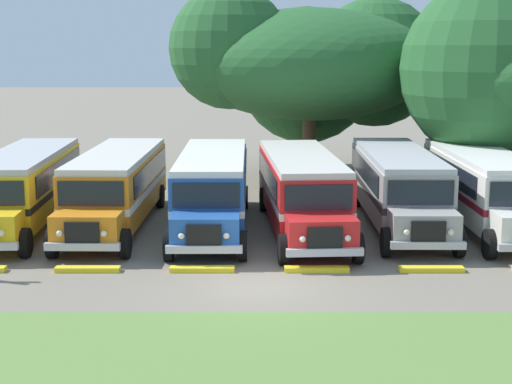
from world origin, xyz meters
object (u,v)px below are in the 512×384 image
at_px(parked_bus_slot_0, 21,185).
at_px(broad_shade_tree, 308,65).
at_px(parked_bus_slot_1, 114,185).
at_px(parked_bus_slot_5, 480,185).
at_px(parked_bus_slot_4, 395,184).
at_px(parked_bus_slot_2, 210,186).
at_px(parked_bus_slot_3, 299,188).

xyz_separation_m(parked_bus_slot_0, broad_shade_tree, (11.85, 11.42, 4.31)).
height_order(parked_bus_slot_1, parked_bus_slot_5, same).
distance_m(parked_bus_slot_4, broad_shade_tree, 12.36).
bearing_deg(parked_bus_slot_1, parked_bus_slot_5, 90.69).
relative_size(parked_bus_slot_1, parked_bus_slot_4, 1.00).
bearing_deg(parked_bus_slot_5, parked_bus_slot_0, -90.88).
xyz_separation_m(parked_bus_slot_2, parked_bus_slot_5, (10.44, 0.24, 0.00)).
relative_size(parked_bus_slot_2, parked_bus_slot_5, 1.00).
height_order(parked_bus_slot_2, parked_bus_slot_3, same).
distance_m(parked_bus_slot_0, parked_bus_slot_1, 3.57).
bearing_deg(parked_bus_slot_0, broad_shade_tree, 131.76).
bearing_deg(parked_bus_slot_2, parked_bus_slot_5, 90.90).
bearing_deg(parked_bus_slot_5, parked_bus_slot_3, -85.68).
relative_size(parked_bus_slot_3, parked_bus_slot_4, 1.01).
height_order(parked_bus_slot_0, parked_bus_slot_3, same).
distance_m(parked_bus_slot_1, parked_bus_slot_5, 14.17).
relative_size(parked_bus_slot_3, broad_shade_tree, 0.78).
distance_m(parked_bus_slot_3, broad_shade_tree, 12.93).
xyz_separation_m(parked_bus_slot_0, parked_bus_slot_1, (3.57, -0.02, 0.00)).
height_order(parked_bus_slot_2, parked_bus_slot_5, same).
bearing_deg(parked_bus_slot_5, parked_bus_slot_2, -89.22).
xyz_separation_m(parked_bus_slot_3, parked_bus_slot_4, (3.80, 0.85, 0.00)).
xyz_separation_m(parked_bus_slot_3, broad_shade_tree, (1.16, 12.13, 4.31)).
xyz_separation_m(parked_bus_slot_1, parked_bus_slot_3, (7.12, -0.68, 0.00)).
bearing_deg(parked_bus_slot_0, parked_bus_slot_1, 87.44).
height_order(parked_bus_slot_1, parked_bus_slot_3, same).
xyz_separation_m(parked_bus_slot_0, parked_bus_slot_3, (10.69, -0.71, 0.00)).
bearing_deg(parked_bus_slot_0, parked_bus_slot_4, 88.37).
relative_size(parked_bus_slot_1, parked_bus_slot_3, 0.99).
height_order(parked_bus_slot_0, broad_shade_tree, broad_shade_tree).
bearing_deg(parked_bus_slot_2, parked_bus_slot_0, -93.13).
xyz_separation_m(parked_bus_slot_0, parked_bus_slot_2, (7.30, -0.35, 0.00)).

